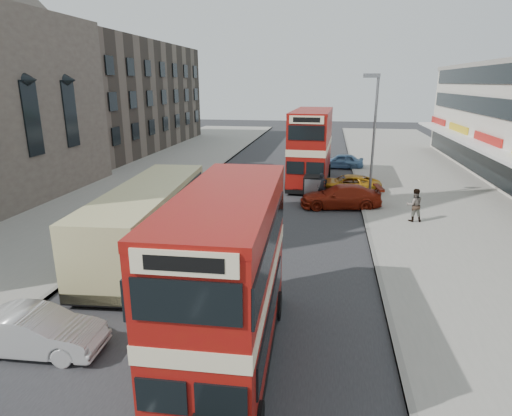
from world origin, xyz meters
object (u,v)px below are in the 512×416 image
Objects in this scene: coach at (149,217)px; car_right_b at (347,184)px; bus_main at (229,279)px; cyclist at (321,193)px; car_right_c at (341,161)px; car_right_a at (341,197)px; street_lamp at (373,130)px; pedestrian_near at (414,205)px; car_left_front at (35,331)px; bus_second at (311,147)px.

car_right_b is at bearing 49.35° from coach.
cyclist is (2.16, 17.07, -1.84)m from bus_main.
car_right_c reaches higher than car_right_b.
coach is 12.63m from car_right_a.
street_lamp is 5.70m from pedestrian_near.
street_lamp reaches higher than pedestrian_near.
pedestrian_near reaches higher than car_right_b.
bus_main is at bearing -5.54° from car_right_c.
coach is at bearing -20.85° from car_right_c.
bus_main is at bearing -12.28° from car_right_b.
car_left_front is (-10.85, -17.99, -4.13)m from street_lamp.
cyclist is (0.99, -5.51, -2.19)m from bus_second.
bus_second is 2.50× the size of car_left_front.
bus_second is 0.90× the size of coach.
car_left_front is 0.85× the size of car_right_b.
coach is 2.78× the size of car_left_front.
bus_main reaches higher than cyclist.
bus_main is 4.61× the size of pedestrian_near.
bus_main is at bearing -57.39° from coach.
car_right_b is (2.74, -2.58, -2.22)m from bus_second.
car_right_b is at bearing 115.99° from street_lamp.
bus_second reaches higher than car_right_a.
car_right_a reaches higher than car_right_c.
car_right_b is 2.48× the size of pedestrian_near.
car_right_c is (9.13, 22.06, -1.02)m from coach.
bus_second is at bearing -19.49° from car_left_front.
car_right_c reaches higher than car_left_front.
pedestrian_near reaches higher than car_left_front.
street_lamp is 0.73× the size of coach.
car_right_b is 9.25m from car_right_c.
bus_second is 7.10m from car_right_a.
car_right_c is (9.36, 29.82, 0.02)m from car_left_front.
bus_main is 0.78× the size of coach.
cyclist is (7.84, 17.64, 0.02)m from car_left_front.
car_right_c is at bearing 170.71° from car_right_a.
bus_main is 17.31m from cyclist.
coach is 2.77× the size of car_right_c.
bus_second is at bearing 62.24° from coach.
street_lamp reaches higher than car_left_front.
car_right_b is at bearing 139.15° from bus_second.
cyclist is (-1.75, -2.93, 0.03)m from car_right_b.
bus_second is at bearing 127.77° from street_lamp.
cyclist is (-1.22, 0.89, -0.05)m from car_right_a.
coach is 12.51m from cyclist.
car_right_a is 3.86m from car_right_b.
cyclist reaches higher than car_left_front.
cyclist reaches higher than car_right_a.
bus_second is 1.99× the size of car_right_a.
car_right_a is at bearing -40.40° from pedestrian_near.
car_right_c is at bearing -20.43° from car_left_front.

